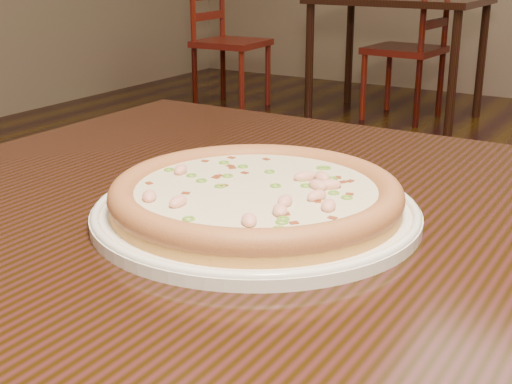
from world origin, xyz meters
The scene contains 6 objects.
hero_table centered at (-0.01, -0.17, 0.65)m, with size 1.20×0.80×0.75m.
plate centered at (-0.13, -0.22, 0.76)m, with size 0.34×0.34×0.02m.
pizza centered at (-0.13, -0.22, 0.78)m, with size 0.31×0.31×0.03m.
bg_table_left centered at (-1.34, 3.45, 0.65)m, with size 1.00×0.70×0.75m.
chair_a centered at (-2.46, 3.19, 0.44)m, with size 0.44×0.44×0.95m.
chair_b centered at (-1.24, 3.46, 0.44)m, with size 0.45×0.45×0.95m.
Camera 1 is at (0.23, -0.82, 1.02)m, focal length 50.00 mm.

